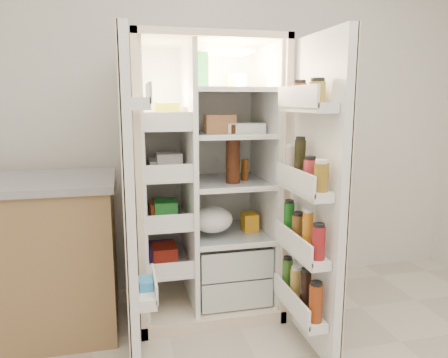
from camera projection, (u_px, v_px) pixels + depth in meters
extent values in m
cube|color=silver|center=(215.00, 109.00, 3.14)|extent=(4.00, 0.02, 2.70)
cube|color=beige|center=(197.00, 172.00, 3.12)|extent=(0.92, 0.04, 1.80)
cube|color=beige|center=(137.00, 182.00, 2.70)|extent=(0.04, 0.70, 1.80)
cube|color=beige|center=(268.00, 177.00, 2.90)|extent=(0.04, 0.70, 1.80)
cube|color=beige|center=(204.00, 41.00, 2.64)|extent=(0.92, 0.70, 0.04)
cube|color=beige|center=(206.00, 300.00, 2.96)|extent=(0.92, 0.70, 0.08)
cube|color=white|center=(197.00, 169.00, 3.08)|extent=(0.84, 0.02, 1.68)
cube|color=white|center=(142.00, 179.00, 2.70)|extent=(0.02, 0.62, 1.68)
cube|color=white|center=(264.00, 174.00, 2.89)|extent=(0.02, 0.62, 1.68)
cube|color=white|center=(189.00, 177.00, 2.77)|extent=(0.03, 0.62, 1.68)
cube|color=silver|center=(228.00, 280.00, 2.95)|extent=(0.47, 0.52, 0.19)
cube|color=silver|center=(228.00, 253.00, 2.91)|extent=(0.47, 0.52, 0.19)
cube|color=#FFD18C|center=(226.00, 52.00, 2.73)|extent=(0.30, 0.30, 0.02)
cube|color=white|center=(167.00, 262.00, 2.84)|extent=(0.28, 0.58, 0.02)
cube|color=white|center=(166.00, 219.00, 2.79)|extent=(0.28, 0.58, 0.02)
cube|color=white|center=(165.00, 174.00, 2.73)|extent=(0.28, 0.58, 0.02)
cube|color=white|center=(164.00, 127.00, 2.68)|extent=(0.28, 0.58, 0.02)
cube|color=silver|center=(228.00, 233.00, 2.91)|extent=(0.49, 0.58, 0.01)
cube|color=silver|center=(228.00, 181.00, 2.84)|extent=(0.49, 0.58, 0.01)
cube|color=silver|center=(228.00, 134.00, 2.78)|extent=(0.49, 0.58, 0.02)
cube|color=silver|center=(228.00, 90.00, 2.73)|extent=(0.49, 0.58, 0.02)
cube|color=red|center=(167.00, 253.00, 2.83)|extent=(0.16, 0.20, 0.10)
cube|color=#258A32|center=(166.00, 208.00, 2.77)|extent=(0.14, 0.18, 0.12)
cube|color=silver|center=(165.00, 167.00, 2.72)|extent=(0.20, 0.22, 0.07)
cube|color=gold|center=(163.00, 114.00, 2.66)|extent=(0.15, 0.16, 0.14)
cube|color=#5439AC|center=(167.00, 254.00, 2.83)|extent=(0.18, 0.20, 0.09)
cube|color=#DE4827|center=(166.00, 210.00, 2.77)|extent=(0.14, 0.18, 0.10)
cube|color=white|center=(164.00, 163.00, 2.72)|extent=(0.16, 0.16, 0.12)
sphere|color=orange|center=(213.00, 295.00, 2.85)|extent=(0.07, 0.07, 0.07)
sphere|color=orange|center=(225.00, 291.00, 2.91)|extent=(0.07, 0.07, 0.07)
sphere|color=orange|center=(240.00, 292.00, 2.90)|extent=(0.07, 0.07, 0.07)
sphere|color=orange|center=(216.00, 286.00, 3.00)|extent=(0.07, 0.07, 0.07)
ellipsoid|color=#437A28|center=(228.00, 250.00, 2.93)|extent=(0.26, 0.24, 0.11)
cylinder|color=#3E1B0D|center=(233.00, 161.00, 2.73)|extent=(0.09, 0.09, 0.29)
cylinder|color=#6C340C|center=(245.00, 170.00, 2.84)|extent=(0.05, 0.05, 0.14)
cube|color=#248740|center=(201.00, 70.00, 2.60)|extent=(0.07, 0.07, 0.22)
cylinder|color=white|center=(243.00, 82.00, 2.71)|extent=(0.10, 0.10, 0.09)
cylinder|color=#996623|center=(231.00, 82.00, 2.75)|extent=(0.07, 0.07, 0.09)
cube|color=white|center=(245.00, 128.00, 2.75)|extent=(0.25, 0.10, 0.06)
cube|color=#A56F42|center=(220.00, 124.00, 2.72)|extent=(0.19, 0.11, 0.12)
ellipsoid|color=white|center=(212.00, 225.00, 2.78)|extent=(0.26, 0.24, 0.17)
cube|color=#FFA71A|center=(250.00, 222.00, 2.94)|extent=(0.10, 0.12, 0.12)
cube|color=white|center=(129.00, 203.00, 2.16)|extent=(0.05, 0.40, 1.72)
cube|color=beige|center=(124.00, 203.00, 2.15)|extent=(0.01, 0.40, 1.72)
cube|color=white|center=(147.00, 293.00, 2.27)|extent=(0.09, 0.32, 0.06)
cube|color=white|center=(140.00, 103.00, 2.09)|extent=(0.09, 0.32, 0.06)
cube|color=#338CCC|center=(146.00, 288.00, 2.26)|extent=(0.07, 0.12, 0.10)
cube|color=white|center=(318.00, 197.00, 2.30)|extent=(0.05, 0.58, 1.72)
cube|color=beige|center=(322.00, 196.00, 2.31)|extent=(0.01, 0.58, 1.72)
cube|color=white|center=(299.00, 307.00, 2.40)|extent=(0.11, 0.50, 0.05)
cube|color=white|center=(301.00, 250.00, 2.34)|extent=(0.11, 0.50, 0.05)
cube|color=white|center=(304.00, 188.00, 2.27)|extent=(0.11, 0.50, 0.05)
cube|color=white|center=(306.00, 107.00, 2.20)|extent=(0.11, 0.50, 0.05)
cylinder|color=maroon|center=(316.00, 303.00, 2.19)|extent=(0.07, 0.07, 0.20)
cylinder|color=black|center=(305.00, 291.00, 2.31)|extent=(0.06, 0.06, 0.22)
cylinder|color=#B38B3B|center=(296.00, 284.00, 2.44)|extent=(0.06, 0.06, 0.18)
cylinder|color=#346321|center=(287.00, 274.00, 2.56)|extent=(0.06, 0.06, 0.19)
cylinder|color=maroon|center=(318.00, 243.00, 2.13)|extent=(0.07, 0.07, 0.17)
cylinder|color=#C57217|center=(308.00, 232.00, 2.25)|extent=(0.06, 0.06, 0.21)
cylinder|color=brown|center=(298.00, 229.00, 2.38)|extent=(0.07, 0.07, 0.16)
cylinder|color=#155F17|center=(289.00, 219.00, 2.50)|extent=(0.06, 0.06, 0.20)
cylinder|color=olive|center=(321.00, 177.00, 2.07)|extent=(0.07, 0.07, 0.14)
cylinder|color=#A0292E|center=(310.00, 173.00, 2.19)|extent=(0.07, 0.07, 0.14)
cylinder|color=black|center=(300.00, 161.00, 2.31)|extent=(0.06, 0.06, 0.23)
cylinder|color=#C3B2A1|center=(291.00, 162.00, 2.43)|extent=(0.06, 0.06, 0.18)
cylinder|color=#A8882A|center=(317.00, 92.00, 2.07)|extent=(0.08, 0.08, 0.10)
cylinder|color=#993C1B|center=(299.00, 93.00, 2.28)|extent=(0.08, 0.08, 0.10)
cube|color=olive|center=(5.00, 262.00, 2.54)|extent=(1.28, 0.66, 0.92)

